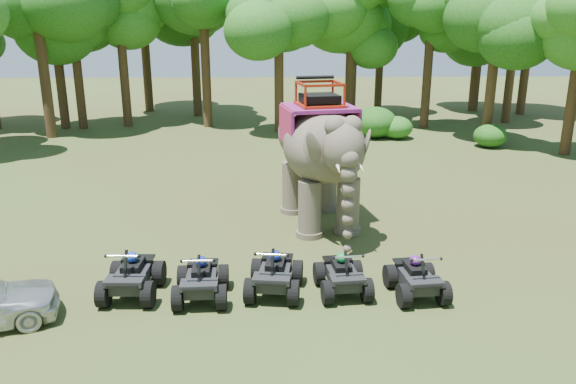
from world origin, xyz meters
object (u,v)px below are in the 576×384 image
atv_3 (343,270)px  atv_0 (131,270)px  atv_1 (201,274)px  atv_2 (275,268)px  elephant (320,153)px  atv_4 (417,272)px

atv_3 → atv_0: bearing=174.0°
atv_0 → atv_3: (5.24, -0.01, -0.05)m
atv_1 → atv_2: 1.82m
atv_0 → atv_1: bearing=-5.7°
elephant → atv_3: size_ratio=3.43×
atv_2 → elephant: bearing=80.6°
atv_1 → atv_3: 3.51m
elephant → atv_4: (1.99, -5.40, -1.79)m
atv_3 → atv_4: bearing=-12.8°
atv_0 → atv_2: size_ratio=1.01×
elephant → atv_0: size_ratio=3.15×
atv_1 → atv_2: atv_2 is taller
atv_1 → atv_2: size_ratio=0.97×
elephant → atv_1: 6.58m
atv_2 → atv_3: bearing=6.5°
elephant → atv_1: elephant is taller
elephant → atv_2: size_ratio=3.19×
elephant → atv_2: bearing=-117.3°
atv_3 → elephant: bearing=86.0°
atv_2 → atv_3: (1.70, -0.02, -0.05)m
atv_0 → atv_3: size_ratio=1.09×
elephant → atv_0: 7.44m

